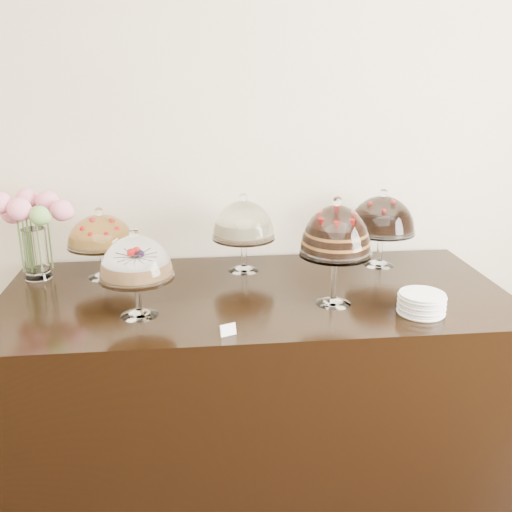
{
  "coord_description": "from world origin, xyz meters",
  "views": [
    {
      "loc": [
        -0.1,
        0.14,
        1.83
      ],
      "look_at": [
        0.14,
        2.4,
        1.08
      ],
      "focal_mm": 40.0,
      "sensor_mm": 36.0,
      "label": 1
    }
  ],
  "objects": [
    {
      "name": "plate_stack",
      "position": [
        0.78,
        2.15,
        0.94
      ],
      "size": [
        0.18,
        0.18,
        0.08
      ],
      "color": "white",
      "rests_on": "display_counter"
    },
    {
      "name": "cake_stand_sugar_sponge",
      "position": [
        -0.34,
        2.25,
        1.12
      ],
      "size": [
        0.29,
        0.29,
        0.36
      ],
      "color": "white",
      "rests_on": "display_counter"
    },
    {
      "name": "cake_stand_choco_layer",
      "position": [
        0.45,
        2.28,
        1.2
      ],
      "size": [
        0.3,
        0.3,
        0.45
      ],
      "color": "white",
      "rests_on": "display_counter"
    },
    {
      "name": "price_card_left",
      "position": [
        -0.0,
        2.03,
        0.92
      ],
      "size": [
        0.06,
        0.04,
        0.04
      ],
      "primitive_type": "cube",
      "rotation": [
        -0.21,
        0.0,
        0.37
      ],
      "color": "white",
      "rests_on": "display_counter"
    },
    {
      "name": "flower_vase",
      "position": [
        -0.85,
        2.75,
        1.17
      ],
      "size": [
        0.34,
        0.3,
        0.42
      ],
      "color": "white",
      "rests_on": "display_counter"
    },
    {
      "name": "cake_stand_dark_choco",
      "position": [
        0.79,
        2.74,
        1.14
      ],
      "size": [
        0.33,
        0.33,
        0.38
      ],
      "color": "white",
      "rests_on": "display_counter"
    },
    {
      "name": "cake_stand_cheesecake",
      "position": [
        0.12,
        2.73,
        1.14
      ],
      "size": [
        0.3,
        0.3,
        0.38
      ],
      "color": "white",
      "rests_on": "display_counter"
    },
    {
      "name": "display_counter",
      "position": [
        0.14,
        2.45,
        0.45
      ],
      "size": [
        2.2,
        1.0,
        0.9
      ],
      "primitive_type": "cube",
      "color": "black",
      "rests_on": "ground"
    },
    {
      "name": "cake_stand_fruit_tart",
      "position": [
        -0.54,
        2.71,
        1.11
      ],
      "size": [
        0.31,
        0.31,
        0.33
      ],
      "color": "white",
      "rests_on": "display_counter"
    },
    {
      "name": "wall_back",
      "position": [
        0.0,
        3.0,
        1.5
      ],
      "size": [
        5.0,
        0.04,
        3.0
      ],
      "primitive_type": "cube",
      "color": "beige",
      "rests_on": "ground"
    }
  ]
}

